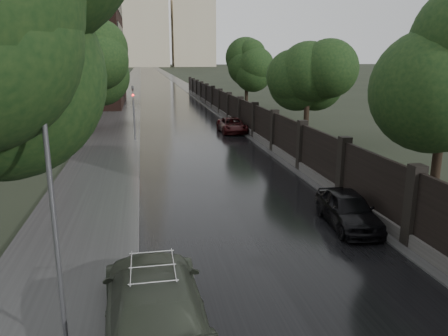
% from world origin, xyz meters
% --- Properties ---
extents(road, '(8.00, 420.00, 0.02)m').
position_xyz_m(road, '(0.00, 190.00, 0.01)').
color(road, black).
rests_on(road, ground).
extents(sidewalk_left, '(4.00, 420.00, 0.16)m').
position_xyz_m(sidewalk_left, '(-6.00, 190.00, 0.08)').
color(sidewalk_left, '#2D2D2D').
rests_on(sidewalk_left, ground).
extents(verge_right, '(3.00, 420.00, 0.08)m').
position_xyz_m(verge_right, '(5.50, 190.00, 0.04)').
color(verge_right, '#2D2D2D').
rests_on(verge_right, ground).
extents(fence_right, '(0.45, 75.72, 2.70)m').
position_xyz_m(fence_right, '(4.60, 32.01, 1.01)').
color(fence_right, '#383533').
rests_on(fence_right, ground).
extents(tree_left_far, '(4.25, 4.25, 7.39)m').
position_xyz_m(tree_left_far, '(-8.00, 30.00, 5.24)').
color(tree_left_far, black).
rests_on(tree_left_far, ground).
extents(tree_right_a, '(4.08, 4.08, 7.01)m').
position_xyz_m(tree_right_a, '(7.50, 8.00, 4.95)').
color(tree_right_a, black).
rests_on(tree_right_a, ground).
extents(tree_right_b, '(4.08, 4.08, 7.01)m').
position_xyz_m(tree_right_b, '(7.50, 22.00, 4.95)').
color(tree_right_b, black).
rests_on(tree_right_b, ground).
extents(tree_right_c, '(4.08, 4.08, 7.01)m').
position_xyz_m(tree_right_c, '(7.50, 40.00, 4.95)').
color(tree_right_c, black).
rests_on(tree_right_c, ground).
extents(lamp_post, '(0.25, 0.12, 5.11)m').
position_xyz_m(lamp_post, '(-5.40, 1.50, 2.67)').
color(lamp_post, '#59595E').
rests_on(lamp_post, ground).
extents(traffic_light, '(0.16, 0.32, 4.00)m').
position_xyz_m(traffic_light, '(-4.30, 24.99, 2.40)').
color(traffic_light, '#59595E').
rests_on(traffic_light, ground).
extents(brick_building, '(24.00, 18.00, 20.00)m').
position_xyz_m(brick_building, '(-18.00, 52.00, 10.00)').
color(brick_building, black).
rests_on(brick_building, ground).
extents(stalinist_tower, '(92.00, 30.00, 159.00)m').
position_xyz_m(stalinist_tower, '(0.00, 300.00, 38.38)').
color(stalinist_tower, tan).
rests_on(stalinist_tower, ground).
extents(volga_sedan, '(2.37, 5.42, 1.55)m').
position_xyz_m(volga_sedan, '(-3.60, 1.89, 0.78)').
color(volga_sedan, '#3A4134').
rests_on(volga_sedan, ground).
extents(car_right_near, '(1.82, 3.89, 1.29)m').
position_xyz_m(car_right_near, '(3.40, 6.98, 0.64)').
color(car_right_near, black).
rests_on(car_right_near, ground).
extents(car_right_far, '(2.00, 4.31, 1.20)m').
position_xyz_m(car_right_far, '(3.40, 27.63, 0.60)').
color(car_right_far, black).
rests_on(car_right_far, ground).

